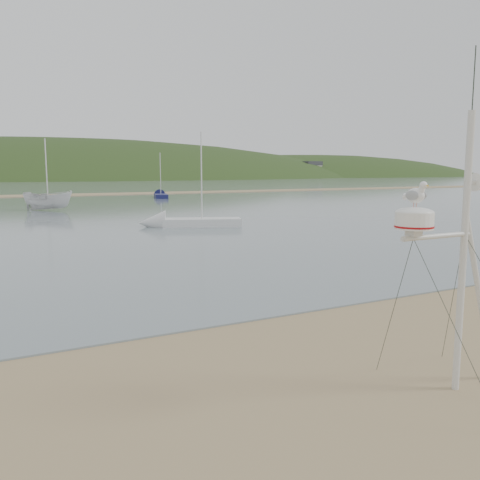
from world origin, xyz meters
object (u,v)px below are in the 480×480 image
mast_rig (460,313)px  boat_white (47,185)px  sailboat_blue_far (160,195)px  sailboat_white_near (176,222)px

mast_rig → boat_white: size_ratio=1.19×
boat_white → sailboat_blue_far: sailboat_blue_far is taller
boat_white → sailboat_blue_far: bearing=-10.9°
sailboat_blue_far → sailboat_white_near: bearing=-107.7°
mast_rig → sailboat_blue_far: 61.22m
boat_white → sailboat_white_near: bearing=-130.2°
mast_rig → sailboat_blue_far: bearing=75.2°
mast_rig → sailboat_white_near: (4.69, 24.75, -1.01)m
mast_rig → sailboat_blue_far: sailboat_blue_far is taller
boat_white → mast_rig: bearing=-145.9°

